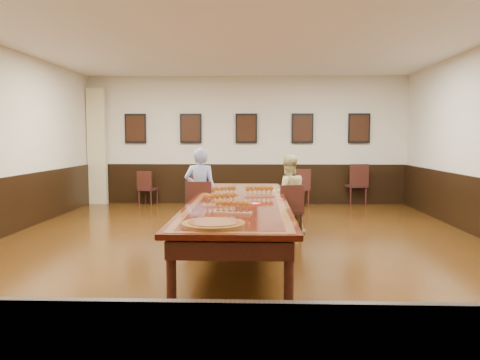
{
  "coord_description": "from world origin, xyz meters",
  "views": [
    {
      "loc": [
        0.26,
        -6.81,
        1.66
      ],
      "look_at": [
        0.0,
        0.5,
        1.0
      ],
      "focal_mm": 35.0,
      "sensor_mm": 36.0,
      "label": 1
    }
  ],
  "objects_px": {
    "spare_chair_c": "(301,188)",
    "conference_table": "(239,209)",
    "chair_man": "(200,208)",
    "person_man": "(200,191)",
    "carved_platter": "(214,224)",
    "spare_chair_b": "(199,186)",
    "person_woman": "(288,195)",
    "chair_woman": "(289,210)",
    "spare_chair_d": "(355,184)",
    "spare_chair_a": "(148,188)"
  },
  "relations": [
    {
      "from": "spare_chair_c",
      "to": "conference_table",
      "type": "height_order",
      "value": "spare_chair_c"
    },
    {
      "from": "chair_man",
      "to": "person_man",
      "type": "relative_size",
      "value": 0.63
    },
    {
      "from": "spare_chair_c",
      "to": "chair_man",
      "type": "bearing_deg",
      "value": 58.7
    },
    {
      "from": "conference_table",
      "to": "carved_platter",
      "type": "xyz_separation_m",
      "value": [
        -0.18,
        -2.09,
        0.16
      ]
    },
    {
      "from": "spare_chair_b",
      "to": "spare_chair_c",
      "type": "xyz_separation_m",
      "value": [
        2.52,
        -0.33,
        0.01
      ]
    },
    {
      "from": "spare_chair_c",
      "to": "carved_platter",
      "type": "xyz_separation_m",
      "value": [
        -1.51,
        -6.59,
        0.31
      ]
    },
    {
      "from": "chair_man",
      "to": "person_woman",
      "type": "xyz_separation_m",
      "value": [
        1.52,
        0.12,
        0.22
      ]
    },
    {
      "from": "chair_woman",
      "to": "spare_chair_d",
      "type": "height_order",
      "value": "spare_chair_d"
    },
    {
      "from": "chair_woman",
      "to": "spare_chair_b",
      "type": "distance_m",
      "value": 4.21
    },
    {
      "from": "spare_chair_a",
      "to": "carved_platter",
      "type": "relative_size",
      "value": 1.05
    },
    {
      "from": "chair_woman",
      "to": "spare_chair_b",
      "type": "bearing_deg",
      "value": -72.59
    },
    {
      "from": "chair_man",
      "to": "spare_chair_b",
      "type": "bearing_deg",
      "value": -83.82
    },
    {
      "from": "spare_chair_b",
      "to": "spare_chair_d",
      "type": "xyz_separation_m",
      "value": [
        3.91,
        0.01,
        0.06
      ]
    },
    {
      "from": "person_man",
      "to": "person_woman",
      "type": "xyz_separation_m",
      "value": [
        1.52,
        0.02,
        -0.06
      ]
    },
    {
      "from": "spare_chair_b",
      "to": "person_woman",
      "type": "xyz_separation_m",
      "value": [
        1.99,
        -3.61,
        0.24
      ]
    },
    {
      "from": "spare_chair_c",
      "to": "spare_chair_b",
      "type": "bearing_deg",
      "value": -7.73
    },
    {
      "from": "chair_man",
      "to": "spare_chair_c",
      "type": "bearing_deg",
      "value": -122.07
    },
    {
      "from": "chair_woman",
      "to": "spare_chair_d",
      "type": "distance_m",
      "value": 4.17
    },
    {
      "from": "chair_woman",
      "to": "conference_table",
      "type": "relative_size",
      "value": 0.18
    },
    {
      "from": "spare_chair_c",
      "to": "person_man",
      "type": "xyz_separation_m",
      "value": [
        -2.05,
        -3.3,
        0.28
      ]
    },
    {
      "from": "spare_chair_d",
      "to": "carved_platter",
      "type": "relative_size",
      "value": 1.28
    },
    {
      "from": "chair_woman",
      "to": "spare_chair_c",
      "type": "height_order",
      "value": "spare_chair_c"
    },
    {
      "from": "chair_man",
      "to": "conference_table",
      "type": "bearing_deg",
      "value": 121.85
    },
    {
      "from": "spare_chair_a",
      "to": "conference_table",
      "type": "distance_m",
      "value": 5.24
    },
    {
      "from": "spare_chair_a",
      "to": "spare_chair_b",
      "type": "bearing_deg",
      "value": -156.33
    },
    {
      "from": "spare_chair_b",
      "to": "person_man",
      "type": "height_order",
      "value": "person_man"
    },
    {
      "from": "spare_chair_a",
      "to": "chair_man",
      "type": "bearing_deg",
      "value": 130.86
    },
    {
      "from": "chair_man",
      "to": "conference_table",
      "type": "height_order",
      "value": "chair_man"
    },
    {
      "from": "spare_chair_d",
      "to": "spare_chair_b",
      "type": "bearing_deg",
      "value": -9.9
    },
    {
      "from": "person_man",
      "to": "person_woman",
      "type": "bearing_deg",
      "value": 179.8
    },
    {
      "from": "spare_chair_d",
      "to": "carved_platter",
      "type": "height_order",
      "value": "spare_chair_d"
    },
    {
      "from": "spare_chair_a",
      "to": "person_man",
      "type": "xyz_separation_m",
      "value": [
        1.72,
        -3.44,
        0.32
      ]
    },
    {
      "from": "spare_chair_c",
      "to": "person_man",
      "type": "bearing_deg",
      "value": 57.92
    },
    {
      "from": "person_woman",
      "to": "carved_platter",
      "type": "height_order",
      "value": "person_woman"
    },
    {
      "from": "chair_man",
      "to": "conference_table",
      "type": "relative_size",
      "value": 0.19
    },
    {
      "from": "spare_chair_d",
      "to": "conference_table",
      "type": "relative_size",
      "value": 0.21
    },
    {
      "from": "spare_chair_a",
      "to": "spare_chair_b",
      "type": "distance_m",
      "value": 1.26
    },
    {
      "from": "person_woman",
      "to": "carved_platter",
      "type": "bearing_deg",
      "value": 62.43
    },
    {
      "from": "spare_chair_d",
      "to": "conference_table",
      "type": "height_order",
      "value": "spare_chair_d"
    },
    {
      "from": "person_man",
      "to": "chair_man",
      "type": "bearing_deg",
      "value": 90.0
    },
    {
      "from": "spare_chair_d",
      "to": "conference_table",
      "type": "bearing_deg",
      "value": 50.58
    },
    {
      "from": "person_man",
      "to": "conference_table",
      "type": "distance_m",
      "value": 1.41
    },
    {
      "from": "chair_man",
      "to": "spare_chair_c",
      "type": "distance_m",
      "value": 3.97
    },
    {
      "from": "spare_chair_b",
      "to": "chair_woman",
      "type": "bearing_deg",
      "value": 117.49
    },
    {
      "from": "person_man",
      "to": "spare_chair_b",
      "type": "bearing_deg",
      "value": -83.65
    },
    {
      "from": "conference_table",
      "to": "spare_chair_d",
      "type": "bearing_deg",
      "value": 60.68
    },
    {
      "from": "spare_chair_d",
      "to": "person_woman",
      "type": "xyz_separation_m",
      "value": [
        -1.92,
        -3.62,
        0.17
      ]
    },
    {
      "from": "chair_man",
      "to": "person_woman",
      "type": "bearing_deg",
      "value": -176.45
    },
    {
      "from": "spare_chair_c",
      "to": "person_woman",
      "type": "xyz_separation_m",
      "value": [
        -0.53,
        -3.28,
        0.22
      ]
    },
    {
      "from": "chair_woman",
      "to": "carved_platter",
      "type": "xyz_separation_m",
      "value": [
        -1.0,
        -3.22,
        0.34
      ]
    }
  ]
}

